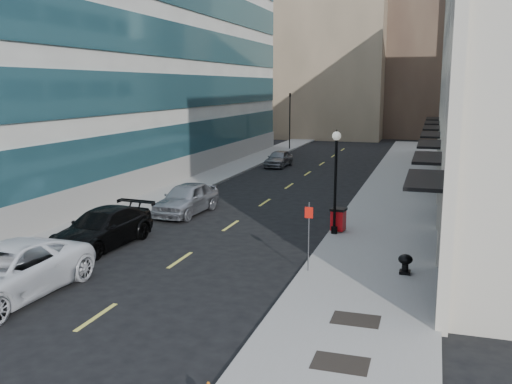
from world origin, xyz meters
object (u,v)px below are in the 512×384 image
Objects in this scene: car_black_pickup at (102,228)px; lamppost at (336,173)px; traffic_signal at (290,97)px; sign_post at (309,228)px; car_grey_sedan at (279,159)px; trash_bin at (338,219)px; urn_planter at (405,262)px; car_silver_sedan at (186,199)px; car_white_van at (5,273)px.

lamppost is at bearing 31.17° from car_black_pickup.
sign_post is at bearing -74.97° from traffic_signal.
car_grey_sedan is at bearing 111.55° from lamppost.
trash_bin is at bearing 33.38° from car_black_pickup.
car_grey_sedan is 29.04m from urn_planter.
lamppost is (-0.10, -0.52, 2.25)m from trash_bin.
sign_post is at bearing -83.06° from trash_bin.
car_silver_sedan is at bearing -85.92° from traffic_signal.
sign_post is (8.50, -7.98, 0.95)m from car_silver_sedan.
sign_post is at bearing -90.00° from lamppost.
car_white_van is 6.39m from car_black_pickup.
car_black_pickup is 12.81m from urn_planter.
trash_bin is (8.60, -1.78, -0.11)m from car_silver_sedan.
car_grey_sedan is 28.53m from sign_post.
sign_post is (8.96, 5.35, 0.91)m from car_white_van.
lamppost reaches higher than car_grey_sedan.
traffic_signal reaches higher than urn_planter.
car_grey_sedan is 3.79× the size of trash_bin.
lamppost is 5.81m from sign_post.
car_silver_sedan is at bearing 164.87° from lamppost.
car_black_pickup reaches higher than car_grey_sedan.
traffic_signal is 1.09× the size of car_white_van.
trash_bin is 1.52× the size of urn_planter.
traffic_signal is at bearing 107.37° from lamppost.
car_black_pickup is at bearing -89.88° from car_grey_sedan.
trash_bin is 6.29m from sign_post.
traffic_signal reaches higher than sign_post.
car_white_van is 1.33× the size of lamppost.
traffic_signal is 6.33× the size of trash_bin.
car_silver_sedan is 19.23m from car_grey_sedan.
trash_bin is at bearing -65.77° from car_grey_sedan.
trash_bin is at bearing 54.14° from car_white_van.
car_silver_sedan is at bearing 148.78° from urn_planter.
traffic_signal is 9.62× the size of urn_planter.
car_grey_sedan reaches higher than urn_planter.
sign_post is 3.73m from urn_planter.
lamppost is at bearing 53.18° from car_white_van.
lamppost is at bearing -93.12° from trash_bin.
traffic_signal reaches higher than lamppost.
car_black_pickup is at bearing -93.41° from car_silver_sedan.
car_black_pickup is 26.20m from car_grey_sedan.
trash_bin is (10.90, -34.01, -4.97)m from traffic_signal.
lamppost reaches higher than sign_post.
lamppost reaches higher than car_black_pickup.
trash_bin is at bearing 79.02° from lamppost.
car_white_van reaches higher than trash_bin.
urn_planter is (3.45, -4.95, -2.40)m from lamppost.
urn_planter is at bearing -55.09° from lamppost.
trash_bin is 6.41m from urn_planter.
car_grey_sedan is 23.26m from lamppost.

